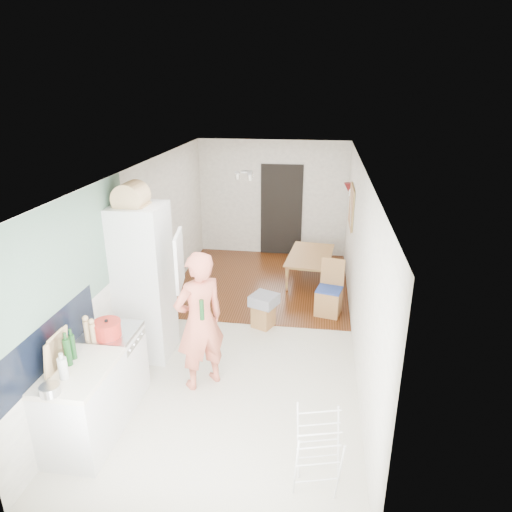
% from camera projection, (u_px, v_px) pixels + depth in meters
% --- Properties ---
extents(room_shell, '(3.20, 7.00, 2.50)m').
position_uv_depth(room_shell, '(246.00, 255.00, 6.62)').
color(room_shell, white).
rests_on(room_shell, ground).
extents(floor, '(3.20, 7.00, 0.01)m').
position_uv_depth(floor, '(247.00, 331.00, 7.06)').
color(floor, beige).
rests_on(floor, ground).
extents(wood_floor_overlay, '(3.20, 3.30, 0.01)m').
position_uv_depth(wood_floor_overlay, '(262.00, 282.00, 8.77)').
color(wood_floor_overlay, '#5D2B14').
rests_on(wood_floor_overlay, room_shell).
extents(sage_wall_panel, '(0.02, 3.00, 1.30)m').
position_uv_depth(sage_wall_panel, '(65.00, 261.00, 4.76)').
color(sage_wall_panel, slate).
rests_on(sage_wall_panel, room_shell).
extents(tile_splashback, '(0.02, 1.90, 0.50)m').
position_uv_depth(tile_splashback, '(47.00, 347.00, 4.50)').
color(tile_splashback, black).
rests_on(tile_splashback, room_shell).
extents(doorway_recess, '(0.90, 0.04, 2.00)m').
position_uv_depth(doorway_recess, '(281.00, 210.00, 9.90)').
color(doorway_recess, black).
rests_on(doorway_recess, room_shell).
extents(base_cabinet, '(0.60, 0.90, 0.86)m').
position_uv_depth(base_cabinet, '(84.00, 409.00, 4.72)').
color(base_cabinet, silver).
rests_on(base_cabinet, room_shell).
extents(worktop, '(0.62, 0.92, 0.06)m').
position_uv_depth(worktop, '(77.00, 371.00, 4.56)').
color(worktop, '#F0E3CC').
rests_on(worktop, room_shell).
extents(range_cooker, '(0.60, 0.60, 0.88)m').
position_uv_depth(range_cooker, '(115.00, 366.00, 5.41)').
color(range_cooker, silver).
rests_on(range_cooker, room_shell).
extents(cooker_top, '(0.60, 0.60, 0.04)m').
position_uv_depth(cooker_top, '(110.00, 332.00, 5.25)').
color(cooker_top, '#B4B4B6').
rests_on(cooker_top, room_shell).
extents(fridge_housing, '(0.66, 0.66, 2.15)m').
position_uv_depth(fridge_housing, '(144.00, 283.00, 6.13)').
color(fridge_housing, silver).
rests_on(fridge_housing, room_shell).
extents(fridge_door, '(0.14, 0.56, 0.70)m').
position_uv_depth(fridge_door, '(179.00, 260.00, 5.60)').
color(fridge_door, silver).
rests_on(fridge_door, room_shell).
extents(fridge_interior, '(0.02, 0.52, 0.66)m').
position_uv_depth(fridge_interior, '(164.00, 251.00, 5.92)').
color(fridge_interior, white).
rests_on(fridge_interior, room_shell).
extents(pinboard, '(0.03, 0.90, 0.70)m').
position_uv_depth(pinboard, '(352.00, 206.00, 8.06)').
color(pinboard, '#D5BB6E').
rests_on(pinboard, room_shell).
extents(pinboard_frame, '(0.00, 0.94, 0.74)m').
position_uv_depth(pinboard_frame, '(351.00, 206.00, 8.06)').
color(pinboard_frame, olive).
rests_on(pinboard_frame, room_shell).
extents(wall_sconce, '(0.18, 0.18, 0.16)m').
position_uv_depth(wall_sconce, '(348.00, 187.00, 8.60)').
color(wall_sconce, maroon).
rests_on(wall_sconce, room_shell).
extents(person, '(0.91, 0.89, 2.11)m').
position_uv_depth(person, '(199.00, 309.00, 5.45)').
color(person, '#D76A52').
rests_on(person, floor).
extents(dining_table, '(0.81, 1.29, 0.43)m').
position_uv_depth(dining_table, '(311.00, 269.00, 8.85)').
color(dining_table, olive).
rests_on(dining_table, floor).
extents(dining_chair, '(0.47, 0.47, 0.92)m').
position_uv_depth(dining_chair, '(329.00, 289.00, 7.41)').
color(dining_chair, olive).
rests_on(dining_chair, floor).
extents(stool, '(0.38, 0.38, 0.38)m').
position_uv_depth(stool, '(263.00, 315.00, 7.12)').
color(stool, olive).
rests_on(stool, floor).
extents(grey_drape, '(0.49, 0.49, 0.17)m').
position_uv_depth(grey_drape, '(264.00, 300.00, 7.02)').
color(grey_drape, gray).
rests_on(grey_drape, stool).
extents(drying_rack, '(0.48, 0.45, 0.78)m').
position_uv_depth(drying_rack, '(318.00, 455.00, 4.18)').
color(drying_rack, silver).
rests_on(drying_rack, floor).
extents(bread_bin, '(0.49, 0.47, 0.21)m').
position_uv_depth(bread_bin, '(131.00, 197.00, 5.68)').
color(bread_bin, tan).
rests_on(bread_bin, fridge_housing).
extents(red_casserole, '(0.35, 0.35, 0.18)m').
position_uv_depth(red_casserole, '(107.00, 329.00, 5.10)').
color(red_casserole, red).
rests_on(red_casserole, cooker_top).
extents(steel_pan, '(0.22, 0.22, 0.09)m').
position_uv_depth(steel_pan, '(50.00, 390.00, 4.16)').
color(steel_pan, '#B4B4B6').
rests_on(steel_pan, worktop).
extents(held_bottle, '(0.05, 0.05, 0.25)m').
position_uv_depth(held_bottle, '(202.00, 310.00, 5.22)').
color(held_bottle, '#16431B').
rests_on(held_bottle, person).
extents(bottle_a, '(0.08, 0.08, 0.30)m').
position_uv_depth(bottle_a, '(68.00, 352.00, 4.56)').
color(bottle_a, '#16431B').
rests_on(bottle_a, worktop).
extents(bottle_b, '(0.08, 0.08, 0.28)m').
position_uv_depth(bottle_b, '(73.00, 347.00, 4.67)').
color(bottle_b, '#16431B').
rests_on(bottle_b, worktop).
extents(bottle_c, '(0.11, 0.11, 0.22)m').
position_uv_depth(bottle_c, '(63.00, 368.00, 4.37)').
color(bottle_c, beige).
rests_on(bottle_c, worktop).
extents(pepper_mill_front, '(0.08, 0.08, 0.24)m').
position_uv_depth(pepper_mill_front, '(87.00, 331.00, 5.02)').
color(pepper_mill_front, tan).
rests_on(pepper_mill_front, worktop).
extents(pepper_mill_back, '(0.08, 0.08, 0.22)m').
position_uv_depth(pepper_mill_back, '(93.00, 333.00, 4.99)').
color(pepper_mill_back, tan).
rests_on(pepper_mill_back, worktop).
extents(chopping_boards, '(0.14, 0.31, 0.42)m').
position_uv_depth(chopping_boards, '(56.00, 353.00, 4.44)').
color(chopping_boards, tan).
rests_on(chopping_boards, worktop).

